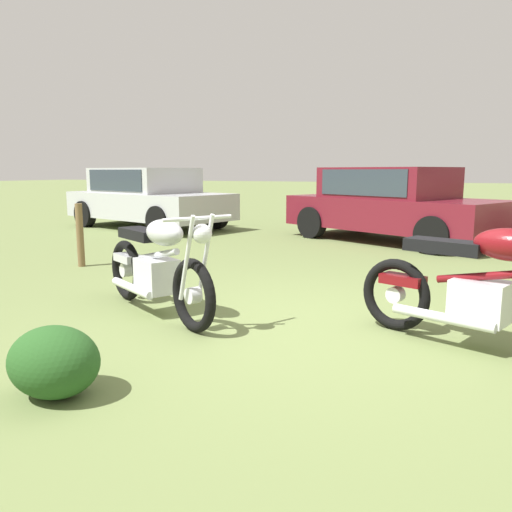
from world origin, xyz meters
TOP-DOWN VIEW (x-y plane):
  - ground_plane at (0.00, 0.00)m, footprint 120.00×120.00m
  - motorcycle_silver at (-1.43, -0.10)m, footprint 1.81×1.21m
  - motorcycle_maroon at (1.39, 0.05)m, footprint 1.89×0.98m
  - car_silver at (-5.93, 6.16)m, footprint 4.53×2.95m
  - car_burgundy at (-0.18, 6.05)m, footprint 4.49×3.43m
  - fence_post_wooden at (-3.85, 1.55)m, footprint 0.10×0.10m
  - shrub_low at (-0.99, -1.86)m, footprint 0.58×0.48m

SIDE VIEW (x-z plane):
  - ground_plane at x=0.00m, z-range 0.00..0.00m
  - shrub_low at x=-0.99m, z-range 0.00..0.44m
  - fence_post_wooden at x=-3.85m, z-range 0.00..0.90m
  - motorcycle_silver at x=-1.43m, z-range -0.03..0.98m
  - motorcycle_maroon at x=1.39m, z-range -0.03..0.99m
  - car_burgundy at x=-0.18m, z-range 0.08..1.51m
  - car_silver at x=-5.93m, z-range 0.08..1.51m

